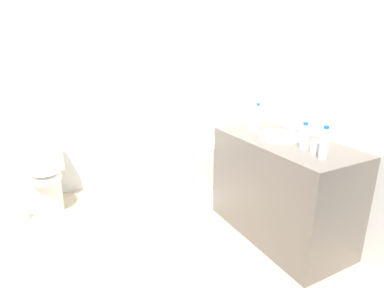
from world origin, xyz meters
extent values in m
plane|color=#C1AD8E|center=(0.00, 0.00, 0.00)|extent=(3.91, 3.91, 0.00)
cube|color=silver|center=(0.00, 1.38, 1.22)|extent=(3.31, 0.10, 2.45)
cube|color=silver|center=(1.50, 0.00, 1.22)|extent=(0.10, 3.06, 2.45)
cube|color=silver|center=(0.59, 0.96, 0.26)|extent=(1.60, 0.75, 0.52)
cube|color=white|center=(0.59, 0.96, 0.48)|extent=(1.31, 0.54, 0.09)
cylinder|color=silver|center=(1.21, 0.96, 0.56)|extent=(0.09, 0.03, 0.03)
cylinder|color=silver|center=(0.68, 1.30, 0.94)|extent=(0.29, 0.03, 0.55)
cylinder|color=silver|center=(0.15, 1.30, 0.81)|extent=(0.26, 0.03, 0.03)
cube|color=white|center=(0.57, 0.59, 0.47)|extent=(0.22, 0.03, 0.20)
cylinder|color=white|center=(-0.66, 0.98, 0.19)|extent=(0.26, 0.26, 0.38)
ellipsoid|color=white|center=(-0.66, 0.94, 0.38)|extent=(0.30, 0.35, 0.13)
ellipsoid|color=white|center=(-0.66, 0.94, 0.46)|extent=(0.29, 0.33, 0.02)
cube|color=white|center=(-0.67, 1.17, 0.53)|extent=(0.39, 0.17, 0.31)
cylinder|color=#A5A5AA|center=(-0.67, 1.17, 0.69)|extent=(0.03, 0.03, 0.01)
cube|color=#6B6056|center=(1.15, -0.43, 0.45)|extent=(0.62, 1.25, 0.89)
cylinder|color=white|center=(1.13, -0.37, 0.91)|extent=(0.35, 0.35, 0.04)
cylinder|color=silver|center=(1.34, -0.37, 0.92)|extent=(0.02, 0.02, 0.06)
cylinder|color=silver|center=(1.30, -0.37, 0.95)|extent=(0.08, 0.02, 0.02)
cylinder|color=silver|center=(1.34, -0.43, 0.91)|extent=(0.03, 0.03, 0.04)
cylinder|color=silver|center=(1.34, -0.31, 0.91)|extent=(0.03, 0.03, 0.04)
cylinder|color=silver|center=(1.12, -0.09, 1.01)|extent=(0.06, 0.06, 0.24)
cylinder|color=blue|center=(1.12, -0.09, 1.14)|extent=(0.03, 0.03, 0.02)
cylinder|color=silver|center=(1.11, -0.66, 0.99)|extent=(0.07, 0.07, 0.19)
cylinder|color=blue|center=(1.11, -0.66, 1.09)|extent=(0.04, 0.04, 0.02)
cylinder|color=silver|center=(1.06, -0.88, 1.00)|extent=(0.06, 0.06, 0.22)
cylinder|color=blue|center=(1.06, -0.88, 1.12)|extent=(0.03, 0.03, 0.02)
cylinder|color=white|center=(1.12, 0.00, 0.94)|extent=(0.08, 0.08, 0.09)
cylinder|color=white|center=(1.11, -0.78, 0.94)|extent=(0.08, 0.08, 0.09)
cube|color=white|center=(0.53, 0.36, 0.01)|extent=(0.65, 0.35, 0.01)
cylinder|color=white|center=(-0.91, 0.90, 0.05)|extent=(0.11, 0.11, 0.11)
camera|label=1|loc=(-0.71, -2.28, 1.67)|focal=29.34mm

